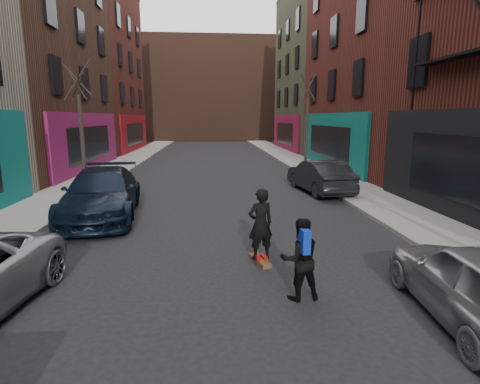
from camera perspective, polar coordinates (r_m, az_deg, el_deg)
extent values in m
cube|color=gray|center=(31.21, -15.90, 5.02)|extent=(2.50, 84.00, 0.13)
cube|color=gray|center=(31.27, 7.28, 5.38)|extent=(2.50, 84.00, 0.13)
cube|color=#47281E|center=(56.57, -4.60, 15.05)|extent=(40.00, 10.00, 14.00)
imported|color=black|center=(13.07, -20.29, -0.20)|extent=(2.81, 5.63, 1.57)
imported|color=gray|center=(7.09, 32.70, -11.77)|extent=(1.90, 4.03, 1.33)
imported|color=black|center=(16.73, 12.00, 2.38)|extent=(2.03, 4.48, 1.43)
cube|color=brown|center=(8.61, 3.08, -10.39)|extent=(0.44, 0.83, 0.10)
imported|color=black|center=(8.33, 3.14, -4.91)|extent=(0.67, 0.54, 1.61)
imported|color=black|center=(6.85, 9.10, -10.04)|extent=(0.79, 0.65, 1.50)
cube|color=#0D2BB9|center=(6.56, 9.75, -7.32)|extent=(0.17, 0.31, 0.42)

